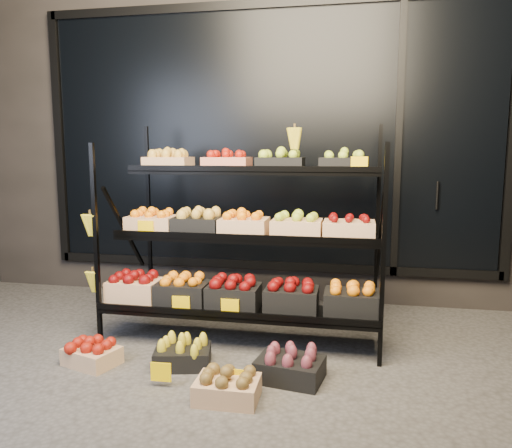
% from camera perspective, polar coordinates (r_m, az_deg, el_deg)
% --- Properties ---
extents(ground, '(24.00, 24.00, 0.00)m').
position_cam_1_polar(ground, '(3.54, -3.45, -15.73)').
color(ground, '#514F4C').
rests_on(ground, ground).
extents(building, '(6.00, 2.08, 3.50)m').
position_cam_1_polar(building, '(5.78, 3.02, 11.39)').
color(building, '#2D2826').
rests_on(building, ground).
extents(display_rack, '(2.18, 1.02, 1.74)m').
position_cam_1_polar(display_rack, '(3.87, -1.51, -1.39)').
color(display_rack, black).
rests_on(display_rack, ground).
extents(tag_floor_a, '(0.13, 0.01, 0.12)m').
position_cam_1_polar(tag_floor_a, '(3.26, -10.80, -16.92)').
color(tag_floor_a, '#EEBD00').
rests_on(tag_floor_a, ground).
extents(tag_floor_b, '(0.13, 0.01, 0.12)m').
position_cam_1_polar(tag_floor_b, '(3.12, -2.05, -17.95)').
color(tag_floor_b, '#EEBD00').
rests_on(tag_floor_b, ground).
extents(floor_crate_left, '(0.41, 0.35, 0.18)m').
position_cam_1_polar(floor_crate_left, '(3.68, -18.25, -13.76)').
color(floor_crate_left, tan).
rests_on(floor_crate_left, ground).
extents(floor_crate_midleft, '(0.42, 0.35, 0.19)m').
position_cam_1_polar(floor_crate_midleft, '(3.51, -8.38, -14.39)').
color(floor_crate_midleft, black).
rests_on(floor_crate_midleft, ground).
extents(floor_crate_midright, '(0.37, 0.28, 0.19)m').
position_cam_1_polar(floor_crate_midright, '(3.06, -3.30, -17.96)').
color(floor_crate_midright, tan).
rests_on(floor_crate_midright, ground).
extents(floor_crate_right, '(0.45, 0.36, 0.20)m').
position_cam_1_polar(floor_crate_right, '(3.29, 3.90, -15.81)').
color(floor_crate_right, black).
rests_on(floor_crate_right, ground).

